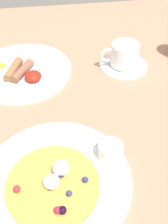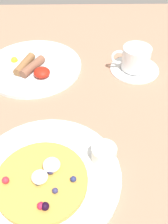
% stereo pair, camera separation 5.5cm
% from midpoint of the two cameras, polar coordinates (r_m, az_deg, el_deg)
% --- Properties ---
extents(ground_plane, '(1.83, 1.37, 0.03)m').
position_cam_midpoint_polar(ground_plane, '(0.60, 2.67, -5.07)').
color(ground_plane, '#A2725B').
extents(pancake_plate, '(0.29, 0.29, 0.01)m').
position_cam_midpoint_polar(pancake_plate, '(0.52, -5.11, -13.75)').
color(pancake_plate, white).
rests_on(pancake_plate, ground_plane).
extents(pancake_with_berries, '(0.17, 0.17, 0.03)m').
position_cam_midpoint_polar(pancake_with_berries, '(0.50, -5.92, -14.62)').
color(pancake_with_berries, gold).
rests_on(pancake_with_berries, pancake_plate).
extents(syrup_ramekin, '(0.05, 0.05, 0.03)m').
position_cam_midpoint_polar(syrup_ramekin, '(0.52, 7.37, -9.01)').
color(syrup_ramekin, white).
rests_on(syrup_ramekin, pancake_plate).
extents(breakfast_plate, '(0.28, 0.28, 0.01)m').
position_cam_midpoint_polar(breakfast_plate, '(0.78, -8.94, 9.65)').
color(breakfast_plate, white).
rests_on(breakfast_plate, ground_plane).
extents(fried_breakfast, '(0.14, 0.12, 0.03)m').
position_cam_midpoint_polar(fried_breakfast, '(0.75, -9.69, 9.63)').
color(fried_breakfast, brown).
rests_on(fried_breakfast, breakfast_plate).
extents(coffee_saucer, '(0.14, 0.14, 0.01)m').
position_cam_midpoint_polar(coffee_saucer, '(0.78, 12.87, 9.10)').
color(coffee_saucer, white).
rests_on(coffee_saucer, ground_plane).
extents(coffee_cup, '(0.11, 0.08, 0.06)m').
position_cam_midpoint_polar(coffee_cup, '(0.76, 13.18, 11.34)').
color(coffee_cup, white).
rests_on(coffee_cup, coffee_saucer).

